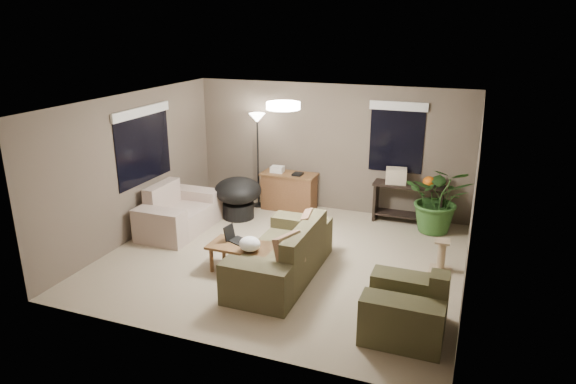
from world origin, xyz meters
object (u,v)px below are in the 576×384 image
at_px(armchair, 406,310).
at_px(houseplant, 438,206).
at_px(papasan_chair, 238,195).
at_px(main_sofa, 284,258).
at_px(cat_scratching_post, 441,258).
at_px(loveseat, 178,215).
at_px(console_table, 408,200).
at_px(desk, 289,191).
at_px(floor_lamp, 257,129).
at_px(coffee_table, 242,249).

distance_m(armchair, houseplant, 3.42).
relative_size(papasan_chair, houseplant, 0.90).
bearing_deg(main_sofa, cat_scratching_post, 24.82).
relative_size(loveseat, console_table, 1.23).
bearing_deg(desk, houseplant, -3.18).
height_order(papasan_chair, floor_lamp, floor_lamp).
xyz_separation_m(main_sofa, coffee_table, (-0.66, -0.05, 0.06)).
height_order(loveseat, armchair, same).
bearing_deg(cat_scratching_post, coffee_table, -159.60).
bearing_deg(cat_scratching_post, papasan_chair, 166.21).
bearing_deg(main_sofa, armchair, -23.63).
xyz_separation_m(loveseat, console_table, (3.83, 1.85, 0.14)).
bearing_deg(houseplant, loveseat, -160.12).
distance_m(main_sofa, desk, 2.90).
xyz_separation_m(armchair, houseplant, (0.05, 3.41, 0.19)).
bearing_deg(houseplant, cat_scratching_post, -82.46).
distance_m(main_sofa, armchair, 2.08).
relative_size(console_table, houseplant, 1.04).
bearing_deg(armchair, floor_lamp, 134.72).
bearing_deg(armchair, loveseat, 157.21).
bearing_deg(houseplant, desk, 176.82).
relative_size(main_sofa, houseplant, 1.76).
height_order(coffee_table, cat_scratching_post, cat_scratching_post).
height_order(armchair, floor_lamp, floor_lamp).
bearing_deg(papasan_chair, cat_scratching_post, -13.79).
relative_size(armchair, cat_scratching_post, 2.00).
distance_m(coffee_table, papasan_chair, 2.25).
xyz_separation_m(console_table, papasan_chair, (-3.08, -0.89, 0.03)).
height_order(main_sofa, floor_lamp, floor_lamp).
bearing_deg(houseplant, main_sofa, -127.18).
bearing_deg(armchair, cat_scratching_post, 82.09).
relative_size(coffee_table, cat_scratching_post, 2.00).
height_order(coffee_table, floor_lamp, floor_lamp).
relative_size(desk, console_table, 0.85).
height_order(coffee_table, console_table, console_table).
relative_size(papasan_chair, floor_lamp, 0.59).
bearing_deg(coffee_table, console_table, 54.68).
relative_size(loveseat, cat_scratching_post, 3.20).
bearing_deg(loveseat, console_table, 25.79).
relative_size(main_sofa, desk, 2.00).
relative_size(armchair, coffee_table, 1.00).
bearing_deg(loveseat, armchair, -22.79).
bearing_deg(loveseat, coffee_table, -30.24).
bearing_deg(desk, papasan_chair, -133.26).
distance_m(main_sofa, loveseat, 2.63).
bearing_deg(desk, console_table, 2.45).
bearing_deg(main_sofa, loveseat, 157.88).
height_order(desk, floor_lamp, floor_lamp).
bearing_deg(coffee_table, desk, 95.96).
relative_size(coffee_table, papasan_chair, 0.89).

